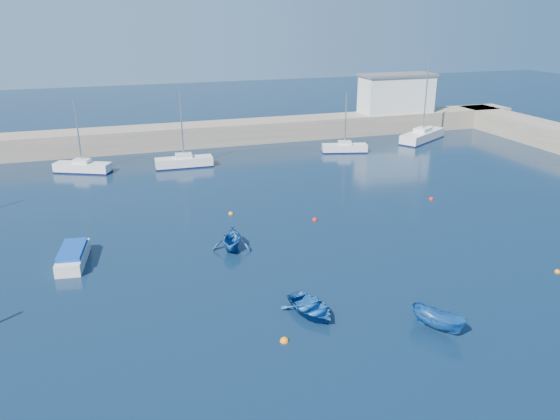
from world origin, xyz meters
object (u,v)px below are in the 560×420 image
object	(u,v)px
sailboat_6	(184,162)
dinghy_center	(311,308)
dinghy_left	(232,238)
sailboat_7	(345,148)
harbor_office	(396,94)
sailboat_5	(82,167)
sailboat_8	(422,136)
dinghy_right	(438,320)
motorboat_1	(73,256)

from	to	relation	value
sailboat_6	dinghy_center	bearing A→B (deg)	-175.22
dinghy_center	dinghy_left	size ratio (longest dim) A/B	1.11
sailboat_7	dinghy_center	world-z (taller)	sailboat_7
harbor_office	sailboat_7	size ratio (longest dim) A/B	1.41
harbor_office	dinghy_left	size ratio (longest dim) A/B	3.12
harbor_office	dinghy_center	bearing A→B (deg)	-124.37
sailboat_5	dinghy_center	size ratio (longest dim) A/B	2.17
harbor_office	sailboat_8	bearing A→B (deg)	-87.51
sailboat_8	dinghy_left	size ratio (longest dim) A/B	3.34
sailboat_5	dinghy_left	world-z (taller)	sailboat_5
harbor_office	dinghy_left	bearing A→B (deg)	-133.71
sailboat_5	sailboat_8	xyz separation A→B (m)	(42.06, 1.82, 0.11)
harbor_office	sailboat_5	bearing A→B (deg)	-168.25
dinghy_left	dinghy_right	distance (m)	15.78
dinghy_right	harbor_office	bearing A→B (deg)	32.61
sailboat_8	dinghy_left	distance (m)	41.05
sailboat_6	sailboat_7	bearing A→B (deg)	-86.82
harbor_office	sailboat_7	xyz separation A→B (m)	(-11.95, -9.35, -4.55)
sailboat_5	motorboat_1	world-z (taller)	sailboat_5
motorboat_1	dinghy_right	world-z (taller)	dinghy_right
sailboat_7	dinghy_left	size ratio (longest dim) A/B	2.22
sailboat_5	dinghy_right	bearing A→B (deg)	-128.60
harbor_office	dinghy_left	distance (m)	45.71
harbor_office	motorboat_1	bearing A→B (deg)	-143.02
motorboat_1	dinghy_center	distance (m)	16.98
harbor_office	sailboat_6	world-z (taller)	sailboat_6
sailboat_8	dinghy_center	bearing A→B (deg)	108.76
sailboat_6	sailboat_8	size ratio (longest dim) A/B	0.76
sailboat_8	dinghy_right	bearing A→B (deg)	117.21
sailboat_5	dinghy_center	world-z (taller)	sailboat_5
dinghy_left	dinghy_right	world-z (taller)	dinghy_left
sailboat_6	dinghy_center	size ratio (longest dim) A/B	2.28
dinghy_left	sailboat_8	bearing A→B (deg)	60.42
motorboat_1	dinghy_left	world-z (taller)	dinghy_left
sailboat_6	motorboat_1	distance (m)	24.30
harbor_office	motorboat_1	xyz separation A→B (m)	(-42.14, -31.73, -4.58)
sailboat_5	motorboat_1	size ratio (longest dim) A/B	1.63
motorboat_1	dinghy_center	world-z (taller)	motorboat_1
motorboat_1	dinghy_right	distance (m)	23.78
sailboat_5	sailboat_6	xyz separation A→B (m)	(10.46, -1.28, 0.03)
sailboat_6	harbor_office	bearing A→B (deg)	-70.98
sailboat_6	motorboat_1	xyz separation A→B (m)	(-10.84, -21.75, -0.07)
motorboat_1	harbor_office	bearing A→B (deg)	44.87
harbor_office	sailboat_8	size ratio (longest dim) A/B	0.93
harbor_office	sailboat_8	world-z (taller)	sailboat_8
sailboat_7	dinghy_center	size ratio (longest dim) A/B	2.00
dinghy_left	motorboat_1	bearing A→B (deg)	-165.15
dinghy_center	dinghy_right	xyz separation A→B (m)	(5.80, -3.66, 0.23)
sailboat_6	sailboat_8	distance (m)	31.75
motorboat_1	sailboat_8	bearing A→B (deg)	38.25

